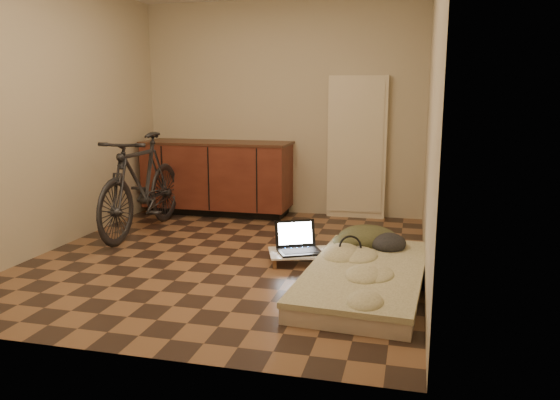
% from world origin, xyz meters
% --- Properties ---
extents(room_shell, '(3.50, 4.00, 2.60)m').
position_xyz_m(room_shell, '(0.00, 0.00, 1.30)').
color(room_shell, brown).
rests_on(room_shell, ground).
extents(cabinets, '(1.84, 0.62, 0.91)m').
position_xyz_m(cabinets, '(-0.75, 1.70, 0.47)').
color(cabinets, black).
rests_on(cabinets, ground).
extents(appliance_panel, '(0.70, 0.10, 1.70)m').
position_xyz_m(appliance_panel, '(0.95, 1.94, 0.85)').
color(appliance_panel, beige).
rests_on(appliance_panel, ground).
extents(bicycle, '(0.55, 1.83, 1.18)m').
position_xyz_m(bicycle, '(-1.20, 0.60, 0.59)').
color(bicycle, black).
rests_on(bicycle, ground).
extents(futon, '(0.99, 1.87, 0.16)m').
position_xyz_m(futon, '(1.30, -0.51, 0.08)').
color(futon, beige).
rests_on(futon, ground).
extents(clothing_pile, '(0.60, 0.51, 0.23)m').
position_xyz_m(clothing_pile, '(1.29, 0.21, 0.27)').
color(clothing_pile, '#3C3D24').
rests_on(clothing_pile, futon).
extents(headphones, '(0.29, 0.28, 0.15)m').
position_xyz_m(headphones, '(1.14, -0.20, 0.23)').
color(headphones, black).
rests_on(headphones, futon).
extents(lap_desk, '(0.69, 0.56, 0.10)m').
position_xyz_m(lap_desk, '(0.69, -0.02, 0.09)').
color(lap_desk, brown).
rests_on(lap_desk, ground).
extents(laptop, '(0.48, 0.47, 0.26)m').
position_xyz_m(laptop, '(0.65, -0.00, 0.15)').
color(laptop, black).
rests_on(laptop, lap_desk).
extents(mouse, '(0.06, 0.09, 0.03)m').
position_xyz_m(mouse, '(0.89, 0.07, 0.11)').
color(mouse, white).
rests_on(mouse, lap_desk).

